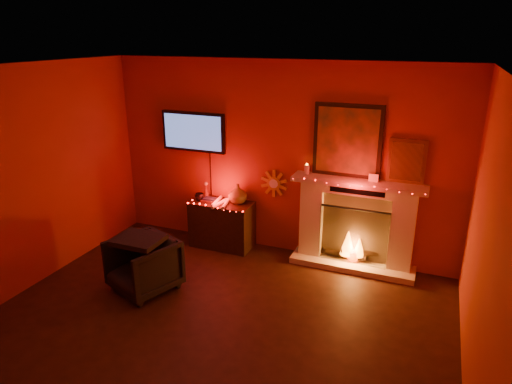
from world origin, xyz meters
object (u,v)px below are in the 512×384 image
Objects in this scene: armchair at (143,265)px; tv at (193,132)px; fireplace at (356,216)px; sunburst_clock at (274,183)px; console_table at (223,221)px.

tv is at bearing 117.41° from armchair.
fireplace is 1.23m from sunburst_clock.
console_table is (-1.91, -0.12, -0.34)m from fireplace.
fireplace is 1.76× the size of tv.
fireplace is 1.94m from console_table.
sunburst_clock is (1.25, 0.03, -0.65)m from tv.
tv reaches higher than sunburst_clock.
armchair is (0.17, -1.67, -1.31)m from tv.
console_table reaches higher than armchair.
tv is 3.10× the size of sunburst_clock.
console_table is at bearing -19.47° from tv.
sunburst_clock reaches higher than console_table.
sunburst_clock is 0.41× the size of console_table.
tv is 1.27× the size of console_table.
console_table is at bearing -176.25° from fireplace.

